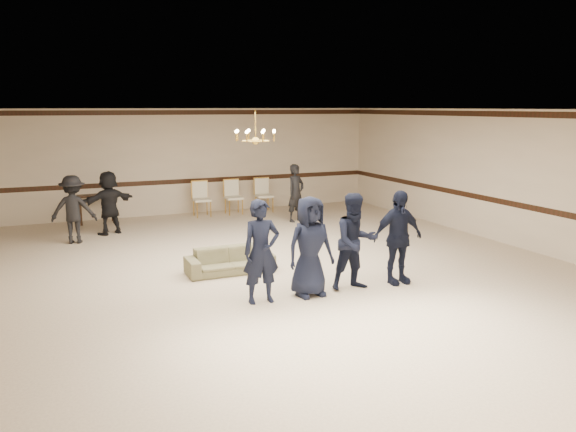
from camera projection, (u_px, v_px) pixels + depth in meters
name	position (u px, v px, depth m)	size (l,w,h in m)	color
room	(274.00, 192.00, 11.30)	(12.01, 14.01, 3.21)	beige
chair_rail	(189.00, 181.00, 17.71)	(12.00, 0.02, 0.14)	black
crown_molding	(187.00, 112.00, 17.32)	(12.00, 0.02, 0.14)	black
chandelier	(255.00, 125.00, 11.96)	(0.94, 0.94, 0.89)	gold
boy_a	(261.00, 252.00, 9.60)	(0.64, 0.42, 1.76)	black
boy_b	(310.00, 246.00, 9.95)	(0.86, 0.56, 1.76)	black
boy_c	(355.00, 242.00, 10.30)	(0.85, 0.66, 1.76)	black
boy_d	(398.00, 237.00, 10.65)	(1.03, 0.43, 1.76)	black
settee	(230.00, 260.00, 11.43)	(1.72, 0.67, 0.50)	#7A7451
adult_left	(73.00, 209.00, 13.83)	(1.06, 0.61, 1.65)	black
adult_mid	(109.00, 203.00, 14.81)	(1.53, 0.49, 1.65)	black
adult_right	(296.00, 193.00, 16.44)	(0.60, 0.39, 1.65)	black
banquet_chair_left	(202.00, 199.00, 17.23)	(0.50, 0.50, 1.04)	#F3ECCC
banquet_chair_mid	(234.00, 197.00, 17.62)	(0.50, 0.50, 1.04)	#F3ECCC
banquet_chair_right	(264.00, 195.00, 18.01)	(0.50, 0.50, 1.04)	#F3ECCC
console_table	(97.00, 209.00, 16.26)	(0.98, 0.42, 0.83)	#301D10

